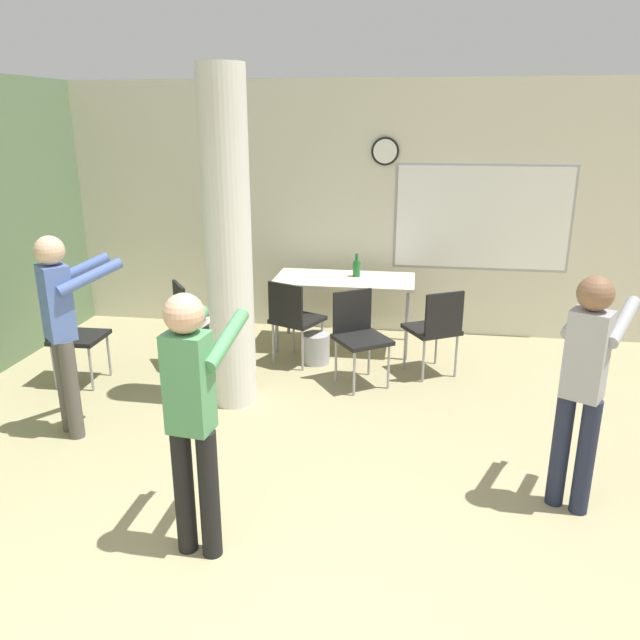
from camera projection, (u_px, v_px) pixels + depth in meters
wall_back at (371, 210)px, 7.03m from camera, size 8.00×0.15×2.80m
support_pillar at (228, 245)px, 5.12m from camera, size 0.39×0.39×2.80m
folding_table at (344, 283)px, 6.65m from camera, size 1.48×0.73×0.77m
bottle_on_table at (357, 268)px, 6.68m from camera, size 0.08×0.08×0.25m
waste_bin at (316, 348)px, 6.37m from camera, size 0.28×0.28×0.31m
chair_table_right at (436, 326)px, 5.94m from camera, size 0.60×0.60×0.87m
chair_near_pillar at (194, 318)px, 6.18m from camera, size 0.61×0.61×0.87m
chair_table_left at (293, 316)px, 6.23m from camera, size 0.58×0.58×0.87m
chair_table_front at (359, 331)px, 5.78m from camera, size 0.61×0.61×0.87m
chair_by_left_wall at (71, 331)px, 5.79m from camera, size 0.45×0.45×0.87m
person_watching_back at (63, 321)px, 4.71m from camera, size 0.60×0.62×1.59m
person_playing_side at (585, 376)px, 3.78m from camera, size 0.53×0.65×1.54m
person_playing_front at (193, 406)px, 3.37m from camera, size 0.39×0.63×1.56m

